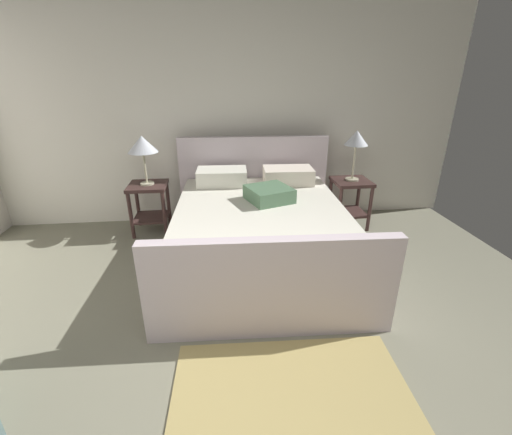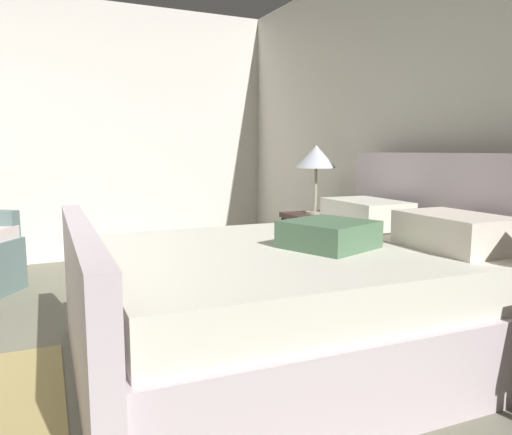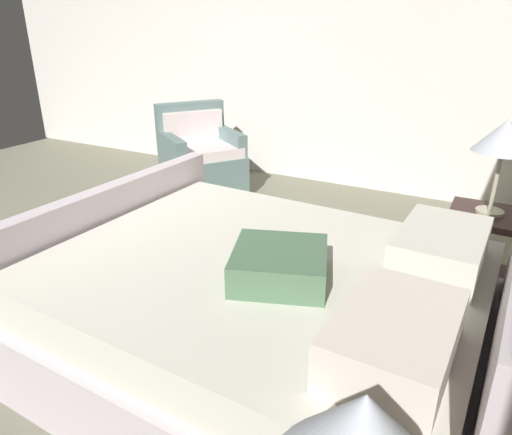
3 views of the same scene
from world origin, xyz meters
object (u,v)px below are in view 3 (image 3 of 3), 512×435
at_px(bed, 269,313).
at_px(table_lamp_left, 505,138).
at_px(nightstand_left, 483,243).
at_px(armchair, 201,160).

distance_m(bed, table_lamp_left, 1.66).
height_order(nightstand_left, armchair, armchair).
height_order(bed, armchair, bed).
height_order(bed, table_lamp_left, table_lamp_left).
distance_m(nightstand_left, armchair, 2.86).
relative_size(nightstand_left, table_lamp_left, 1.07).
xyz_separation_m(bed, nightstand_left, (-1.23, 0.86, 0.06)).
relative_size(table_lamp_left, armchair, 0.56).
xyz_separation_m(table_lamp_left, armchair, (-0.89, -2.72, -0.71)).
height_order(bed, nightstand_left, bed).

